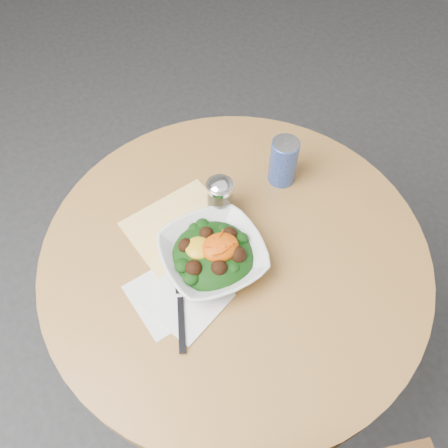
# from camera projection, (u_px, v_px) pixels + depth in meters

# --- Properties ---
(ground) EXTENTS (6.00, 6.00, 0.00)m
(ground) POSITION_uv_depth(u_px,v_px,m) (231.00, 362.00, 1.77)
(ground) COLOR #2B2B2D
(ground) RESTS_ON ground
(table) EXTENTS (0.90, 0.90, 0.75)m
(table) POSITION_uv_depth(u_px,v_px,m) (234.00, 292.00, 1.31)
(table) COLOR black
(table) RESTS_ON ground
(cloth_napkin) EXTENTS (0.27, 0.25, 0.00)m
(cloth_napkin) POSITION_uv_depth(u_px,v_px,m) (182.00, 230.00, 1.18)
(cloth_napkin) COLOR #FCAB0D
(cloth_napkin) RESTS_ON table
(paper_napkins) EXTENTS (0.22, 0.22, 0.00)m
(paper_napkins) POSITION_uv_depth(u_px,v_px,m) (178.00, 297.00, 1.08)
(paper_napkins) COLOR silver
(paper_napkins) RESTS_ON table
(salad_bowl) EXTENTS (0.23, 0.23, 0.09)m
(salad_bowl) POSITION_uv_depth(u_px,v_px,m) (213.00, 254.00, 1.11)
(salad_bowl) COLOR silver
(salad_bowl) RESTS_ON table
(fork) EXTENTS (0.09, 0.19, 0.00)m
(fork) POSITION_uv_depth(u_px,v_px,m) (181.00, 306.00, 1.07)
(fork) COLOR black
(fork) RESTS_ON table
(spice_shaker) EXTENTS (0.06, 0.06, 0.12)m
(spice_shaker) POSITION_uv_depth(u_px,v_px,m) (220.00, 197.00, 1.17)
(spice_shaker) COLOR silver
(spice_shaker) RESTS_ON table
(beverage_can) EXTENTS (0.07, 0.07, 0.13)m
(beverage_can) POSITION_uv_depth(u_px,v_px,m) (283.00, 161.00, 1.22)
(beverage_can) COLOR #0D1A91
(beverage_can) RESTS_ON table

